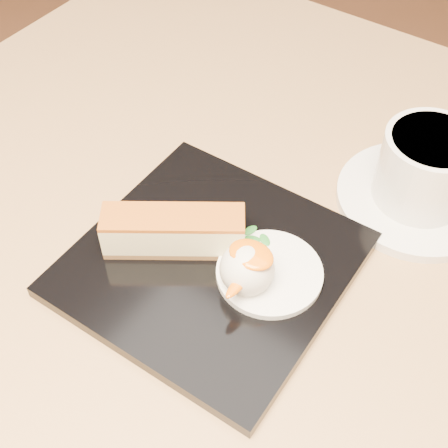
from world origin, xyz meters
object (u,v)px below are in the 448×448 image
Objects in this scene: table at (221,318)px; saucer at (416,198)px; dessert_plate at (211,264)px; ice_cream_scoop at (247,269)px; coffee_cup at (429,167)px; cheesecake at (174,231)px.

saucer is at bearing 44.68° from table.
dessert_plate is 1.47× the size of saucer.
table is 3.64× the size of dessert_plate.
ice_cream_scoop reaches higher than saucer.
coffee_cup is (0.14, 0.13, 0.20)m from table.
ice_cream_scoop is (0.06, -0.05, 0.19)m from table.
table is 0.19m from cheesecake.
saucer is at bearing 67.71° from ice_cream_scoop.
coffee_cup is (0.08, 0.18, 0.01)m from ice_cream_scoop.
cheesecake reaches higher than dessert_plate.
dessert_plate is (0.02, -0.04, 0.16)m from table.
coffee_cup is at bearing 17.62° from saucer.
cheesecake is 0.79× the size of saucer.
ice_cream_scoop is 0.20m from coffee_cup.
saucer is 0.04m from coffee_cup.
saucer is (0.13, 0.13, 0.16)m from table.
saucer is at bearing -180.00° from coffee_cup.
ice_cream_scoop is 0.30× the size of saucer.
table is at bearing 38.53° from cheesecake.
ice_cream_scoop reaches higher than dessert_plate.
cheesecake is 0.24m from saucer.
cheesecake is (-0.04, -0.01, 0.03)m from dessert_plate.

